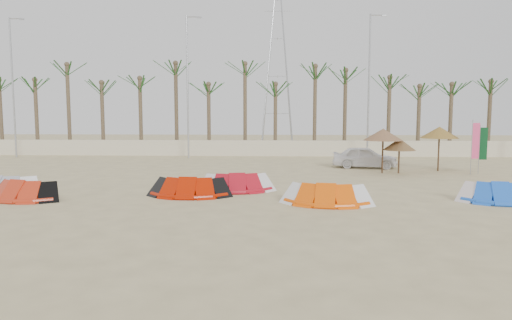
{
  "coord_description": "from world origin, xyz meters",
  "views": [
    {
      "loc": [
        1.01,
        -15.63,
        3.51
      ],
      "look_at": [
        0.0,
        6.0,
        1.3
      ],
      "focal_mm": 32.0,
      "sensor_mm": 36.0,
      "label": 1
    }
  ],
  "objects_px": {
    "kite_grey": "(3,184)",
    "parasol_mid": "(399,144)",
    "kite_blue": "(495,191)",
    "kite_red_right": "(237,181)",
    "parasol_right": "(439,132)",
    "kite_orange": "(326,192)",
    "kite_red_mid": "(191,186)",
    "parasol_left": "(383,135)",
    "car": "(365,157)",
    "kite_red_left": "(26,189)"
  },
  "relations": [
    {
      "from": "kite_red_right",
      "to": "parasol_right",
      "type": "bearing_deg",
      "value": 32.91
    },
    {
      "from": "kite_red_mid",
      "to": "kite_orange",
      "type": "distance_m",
      "value": 5.83
    },
    {
      "from": "kite_red_right",
      "to": "kite_orange",
      "type": "relative_size",
      "value": 0.97
    },
    {
      "from": "car",
      "to": "kite_orange",
      "type": "bearing_deg",
      "value": 171.83
    },
    {
      "from": "kite_red_right",
      "to": "car",
      "type": "height_order",
      "value": "car"
    },
    {
      "from": "kite_red_left",
      "to": "parasol_mid",
      "type": "bearing_deg",
      "value": 26.86
    },
    {
      "from": "kite_red_left",
      "to": "kite_red_mid",
      "type": "xyz_separation_m",
      "value": [
        6.65,
        1.15,
        0.0
      ]
    },
    {
      "from": "kite_red_mid",
      "to": "car",
      "type": "xyz_separation_m",
      "value": [
        9.4,
        10.38,
        0.28
      ]
    },
    {
      "from": "kite_red_mid",
      "to": "kite_red_right",
      "type": "xyz_separation_m",
      "value": [
        1.91,
        1.36,
        -0.0
      ]
    },
    {
      "from": "kite_red_mid",
      "to": "parasol_left",
      "type": "xyz_separation_m",
      "value": [
        9.94,
        7.78,
        1.86
      ]
    },
    {
      "from": "kite_blue",
      "to": "parasol_mid",
      "type": "bearing_deg",
      "value": 100.26
    },
    {
      "from": "kite_red_mid",
      "to": "car",
      "type": "height_order",
      "value": "car"
    },
    {
      "from": "kite_red_mid",
      "to": "parasol_right",
      "type": "xyz_separation_m",
      "value": [
        13.58,
        8.91,
        1.94
      ]
    },
    {
      "from": "kite_red_left",
      "to": "kite_blue",
      "type": "bearing_deg",
      "value": 0.83
    },
    {
      "from": "parasol_mid",
      "to": "parasol_right",
      "type": "height_order",
      "value": "parasol_right"
    },
    {
      "from": "kite_orange",
      "to": "kite_grey",
      "type": "bearing_deg",
      "value": 173.44
    },
    {
      "from": "kite_orange",
      "to": "parasol_mid",
      "type": "height_order",
      "value": "parasol_mid"
    },
    {
      "from": "kite_orange",
      "to": "parasol_mid",
      "type": "bearing_deg",
      "value": 60.29
    },
    {
      "from": "kite_orange",
      "to": "kite_blue",
      "type": "relative_size",
      "value": 1.13
    },
    {
      "from": "kite_orange",
      "to": "car",
      "type": "xyz_separation_m",
      "value": [
        3.76,
        11.84,
        0.28
      ]
    },
    {
      "from": "kite_grey",
      "to": "parasol_mid",
      "type": "distance_m",
      "value": 20.78
    },
    {
      "from": "kite_red_right",
      "to": "kite_blue",
      "type": "relative_size",
      "value": 1.1
    },
    {
      "from": "kite_grey",
      "to": "parasol_left",
      "type": "distance_m",
      "value": 19.97
    },
    {
      "from": "kite_blue",
      "to": "car",
      "type": "height_order",
      "value": "car"
    },
    {
      "from": "kite_grey",
      "to": "kite_red_mid",
      "type": "bearing_deg",
      "value": -1.06
    },
    {
      "from": "parasol_mid",
      "to": "parasol_right",
      "type": "distance_m",
      "value": 3.0
    },
    {
      "from": "kite_red_mid",
      "to": "parasol_right",
      "type": "relative_size",
      "value": 1.27
    },
    {
      "from": "kite_red_mid",
      "to": "parasol_mid",
      "type": "xyz_separation_m",
      "value": [
        10.89,
        7.73,
        1.3
      ]
    },
    {
      "from": "kite_red_right",
      "to": "kite_blue",
      "type": "bearing_deg",
      "value": -11.94
    },
    {
      "from": "kite_orange",
      "to": "parasol_mid",
      "type": "xyz_separation_m",
      "value": [
        5.25,
        9.2,
        1.3
      ]
    },
    {
      "from": "kite_orange",
      "to": "parasol_right",
      "type": "bearing_deg",
      "value": 52.57
    },
    {
      "from": "kite_blue",
      "to": "parasol_mid",
      "type": "height_order",
      "value": "parasol_mid"
    },
    {
      "from": "parasol_right",
      "to": "kite_grey",
      "type": "bearing_deg",
      "value": -158.31
    },
    {
      "from": "kite_red_left",
      "to": "parasol_right",
      "type": "bearing_deg",
      "value": 26.43
    },
    {
      "from": "kite_red_left",
      "to": "kite_blue",
      "type": "xyz_separation_m",
      "value": [
        19.1,
        0.28,
        -0.0
      ]
    },
    {
      "from": "kite_red_mid",
      "to": "parasol_left",
      "type": "bearing_deg",
      "value": 38.06
    },
    {
      "from": "kite_blue",
      "to": "parasol_right",
      "type": "distance_m",
      "value": 10.03
    },
    {
      "from": "parasol_left",
      "to": "parasol_mid",
      "type": "height_order",
      "value": "parasol_left"
    },
    {
      "from": "kite_grey",
      "to": "parasol_left",
      "type": "height_order",
      "value": "parasol_left"
    },
    {
      "from": "parasol_left",
      "to": "parasol_right",
      "type": "height_order",
      "value": "parasol_right"
    },
    {
      "from": "parasol_right",
      "to": "kite_red_left",
      "type": "bearing_deg",
      "value": -153.57
    },
    {
      "from": "kite_red_left",
      "to": "parasol_right",
      "type": "height_order",
      "value": "parasol_right"
    },
    {
      "from": "kite_red_mid",
      "to": "kite_orange",
      "type": "height_order",
      "value": "same"
    },
    {
      "from": "kite_grey",
      "to": "kite_red_mid",
      "type": "xyz_separation_m",
      "value": [
        8.42,
        -0.16,
        -0.0
      ]
    },
    {
      "from": "parasol_mid",
      "to": "parasol_left",
      "type": "bearing_deg",
      "value": 177.01
    },
    {
      "from": "kite_blue",
      "to": "car",
      "type": "relative_size",
      "value": 0.77
    },
    {
      "from": "kite_orange",
      "to": "parasol_right",
      "type": "height_order",
      "value": "parasol_right"
    },
    {
      "from": "kite_red_right",
      "to": "kite_blue",
      "type": "distance_m",
      "value": 10.77
    },
    {
      "from": "kite_red_left",
      "to": "kite_blue",
      "type": "height_order",
      "value": "same"
    },
    {
      "from": "kite_red_right",
      "to": "parasol_left",
      "type": "height_order",
      "value": "parasol_left"
    }
  ]
}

